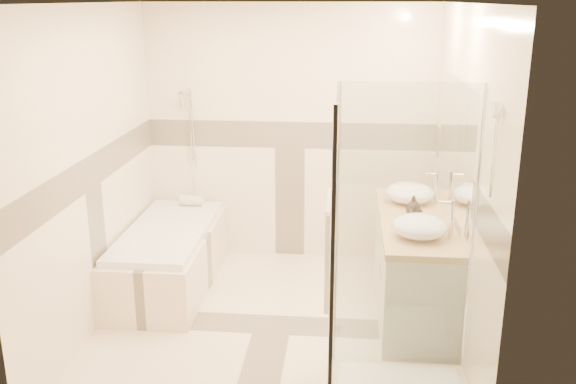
# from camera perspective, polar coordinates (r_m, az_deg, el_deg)

# --- Properties ---
(room) EXTENTS (2.82, 3.02, 2.52)m
(room) POSITION_cam_1_polar(r_m,az_deg,el_deg) (4.83, -0.79, 1.56)
(room) COLOR beige
(room) RESTS_ON ground
(bathtub) EXTENTS (0.75, 1.70, 0.56)m
(bathtub) POSITION_cam_1_polar(r_m,az_deg,el_deg) (5.94, -10.55, -5.45)
(bathtub) COLOR beige
(bathtub) RESTS_ON ground
(vanity) EXTENTS (0.58, 1.62, 0.85)m
(vanity) POSITION_cam_1_polar(r_m,az_deg,el_deg) (5.38, 11.05, -6.51)
(vanity) COLOR white
(vanity) RESTS_ON ground
(shower_enclosure) EXTENTS (0.96, 0.93, 2.04)m
(shower_enclosure) POSITION_cam_1_polar(r_m,az_deg,el_deg) (4.19, 8.64, -12.34)
(shower_enclosure) COLOR beige
(shower_enclosure) RESTS_ON ground
(vessel_sink_near) EXTENTS (0.42, 0.42, 0.17)m
(vessel_sink_near) POSITION_cam_1_polar(r_m,az_deg,el_deg) (5.59, 10.76, -0.07)
(vessel_sink_near) COLOR white
(vessel_sink_near) RESTS_ON vanity
(vessel_sink_far) EXTENTS (0.41, 0.41, 0.16)m
(vessel_sink_far) POSITION_cam_1_polar(r_m,az_deg,el_deg) (4.80, 11.62, -3.01)
(vessel_sink_far) COLOR white
(vessel_sink_far) RESTS_ON vanity
(faucet_near) EXTENTS (0.11, 0.03, 0.27)m
(faucet_near) POSITION_cam_1_polar(r_m,az_deg,el_deg) (5.59, 13.01, 0.61)
(faucet_near) COLOR silver
(faucet_near) RESTS_ON vanity
(faucet_far) EXTENTS (0.12, 0.03, 0.29)m
(faucet_far) POSITION_cam_1_polar(r_m,az_deg,el_deg) (4.80, 14.23, -2.08)
(faucet_far) COLOR silver
(faucet_far) RESTS_ON vanity
(amenity_bottle_a) EXTENTS (0.09, 0.10, 0.18)m
(amenity_bottle_a) POSITION_cam_1_polar(r_m,az_deg,el_deg) (5.07, 11.29, -1.81)
(amenity_bottle_a) COLOR black
(amenity_bottle_a) RESTS_ON vanity
(amenity_bottle_b) EXTENTS (0.16, 0.16, 0.16)m
(amenity_bottle_b) POSITION_cam_1_polar(r_m,az_deg,el_deg) (5.26, 11.08, -1.19)
(amenity_bottle_b) COLOR black
(amenity_bottle_b) RESTS_ON vanity
(folded_towels) EXTENTS (0.17, 0.24, 0.07)m
(folded_towels) POSITION_cam_1_polar(r_m,az_deg,el_deg) (5.89, 10.49, 0.32)
(folded_towels) COLOR white
(folded_towels) RESTS_ON vanity
(rolled_towel) EXTENTS (0.22, 0.10, 0.10)m
(rolled_towel) POSITION_cam_1_polar(r_m,az_deg,el_deg) (6.42, -8.58, -0.76)
(rolled_towel) COLOR white
(rolled_towel) RESTS_ON bathtub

